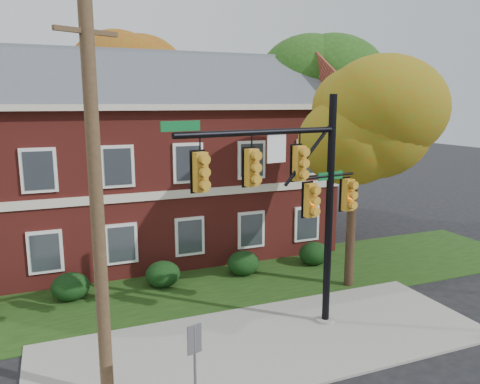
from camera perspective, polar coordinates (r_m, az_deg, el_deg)
name	(u,v)px	position (r m, az deg, el deg)	size (l,w,h in m)	color
ground	(283,360)	(14.39, 5.30, -19.68)	(120.00, 120.00, 0.00)	black
sidewalk	(268,342)	(15.15, 3.49, -17.80)	(14.00, 5.00, 0.08)	gray
grass_strip	(216,285)	(19.35, -2.98, -11.27)	(30.00, 6.00, 0.04)	#193811
apartment_building	(136,151)	(23.36, -12.57, 4.89)	(18.80, 8.80, 9.74)	maroon
hedge_left	(70,287)	(18.94, -19.97, -10.80)	(1.40, 1.26, 1.05)	black
hedge_center	(163,274)	(19.31, -9.39, -9.85)	(1.40, 1.26, 1.05)	black
hedge_right	(243,263)	(20.28, 0.41, -8.67)	(1.40, 1.26, 1.05)	black
hedge_far_right	(314,254)	(21.78, 9.03, -7.42)	(1.40, 1.26, 1.05)	black
tree_near_right	(363,120)	(18.49, 14.75, 8.53)	(4.50, 4.25, 8.58)	black
tree_right_rear	(328,88)	(28.19, 10.70, 12.32)	(6.30, 5.95, 10.62)	black
tree_far_rear	(134,78)	(31.24, -12.83, 13.40)	(6.84, 6.46, 11.52)	black
traffic_signal	(297,190)	(14.22, 6.97, 0.20)	(6.68, 1.47, 7.56)	gray
utility_pole	(97,211)	(11.28, -17.03, -2.21)	(1.40, 0.71, 9.54)	#463220
sign_post	(195,357)	(11.18, -5.54, -19.42)	(0.35, 0.14, 2.46)	slate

